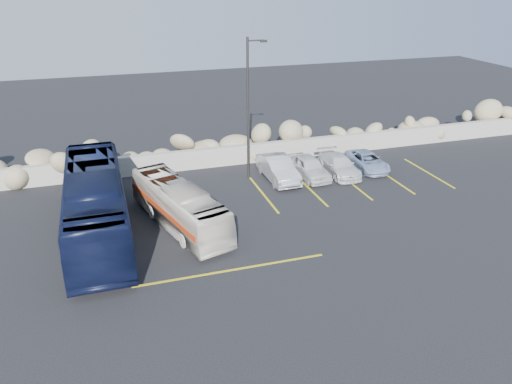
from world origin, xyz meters
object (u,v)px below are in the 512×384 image
object	(u,v)px
lamppost	(249,106)
car_b	(278,169)
car_d	(367,161)
car_a	(309,167)
tour_coach	(96,204)
car_c	(339,165)
vintage_bus	(179,205)

from	to	relation	value
lamppost	car_b	bearing A→B (deg)	-25.90
lamppost	car_d	bearing A→B (deg)	-6.11
car_a	lamppost	bearing A→B (deg)	160.99
car_a	car_b	size ratio (longest dim) A/B	0.90
lamppost	car_a	world-z (taller)	lamppost
lamppost	car_b	size ratio (longest dim) A/B	1.95
car_b	tour_coach	bearing A→B (deg)	-161.11
car_b	car_d	distance (m)	5.80
car_d	lamppost	bearing A→B (deg)	175.22
lamppost	car_d	size ratio (longest dim) A/B	2.21
car_d	car_c	bearing A→B (deg)	-172.90
vintage_bus	car_a	bearing A→B (deg)	8.65
tour_coach	car_d	bearing A→B (deg)	12.56
car_b	vintage_bus	bearing A→B (deg)	-148.96
tour_coach	car_d	world-z (taller)	tour_coach
vintage_bus	car_b	distance (m)	7.58
car_b	car_d	xyz separation A→B (m)	(5.80, -0.04, -0.17)
tour_coach	car_b	world-z (taller)	tour_coach
vintage_bus	car_c	distance (m)	10.89
car_b	car_c	distance (m)	3.79
car_b	car_c	size ratio (longest dim) A/B	1.07
lamppost	tour_coach	size ratio (longest dim) A/B	0.74
tour_coach	car_a	distance (m)	12.51
vintage_bus	tour_coach	world-z (taller)	tour_coach
lamppost	car_a	distance (m)	5.07
car_a	car_c	bearing A→B (deg)	-6.72
lamppost	tour_coach	xyz separation A→B (m)	(-8.59, -4.40, -2.79)
vintage_bus	car_a	world-z (taller)	vintage_bus
tour_coach	car_c	xyz separation A→B (m)	(13.90, 3.41, -0.95)
vintage_bus	car_c	size ratio (longest dim) A/B	1.97
vintage_bus	car_d	distance (m)	12.86
lamppost	car_c	distance (m)	6.57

